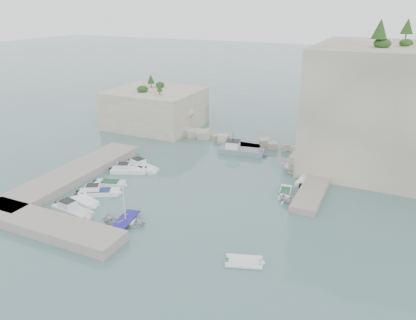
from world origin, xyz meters
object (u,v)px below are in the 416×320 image
at_px(motorboat_b, 129,172).
at_px(tender_east_c, 306,181).
at_px(rowboat, 126,223).
at_px(inflatable_dinghy, 244,263).
at_px(work_boat, 241,154).
at_px(motorboat_e, 85,203).
at_px(tender_east_d, 298,173).
at_px(tender_east_a, 286,201).
at_px(tender_east_b, 285,194).
at_px(motorboat_f, 73,213).
at_px(motorboat_c, 110,185).
at_px(motorboat_a, 142,168).
at_px(motorboat_d, 99,194).

xyz_separation_m(motorboat_b, tender_east_c, (23.31, 7.44, 0.00)).
distance_m(rowboat, inflatable_dinghy, 14.14).
xyz_separation_m(rowboat, tender_east_c, (15.21, 19.34, 0.00)).
bearing_deg(work_boat, motorboat_e, -123.05).
bearing_deg(tender_east_c, work_boat, 66.67).
bearing_deg(tender_east_d, work_boat, 61.12).
bearing_deg(tender_east_a, tender_east_b, 43.41).
relative_size(inflatable_dinghy, work_boat, 0.48).
xyz_separation_m(motorboat_f, rowboat, (6.92, 0.58, 0.00)).
relative_size(motorboat_e, tender_east_c, 0.78).
xyz_separation_m(motorboat_e, work_boat, (10.83, 23.74, 0.00)).
bearing_deg(work_boat, tender_east_a, -58.96).
xyz_separation_m(motorboat_c, tender_east_a, (22.06, 5.36, 0.00)).
xyz_separation_m(motorboat_a, motorboat_b, (-0.92, -1.97, 0.00)).
bearing_deg(tender_east_c, tender_east_b, 168.14).
bearing_deg(motorboat_f, motorboat_e, 104.92).
distance_m(motorboat_a, motorboat_e, 12.07).
bearing_deg(motorboat_b, motorboat_d, -106.75).
xyz_separation_m(motorboat_a, tender_east_b, (20.89, 0.46, 0.00)).
height_order(motorboat_f, tender_east_b, motorboat_f).
relative_size(rowboat, tender_east_a, 1.63).
height_order(motorboat_d, motorboat_e, motorboat_d).
bearing_deg(motorboat_b, rowboat, -79.08).
height_order(motorboat_d, tender_east_a, tender_east_a).
bearing_deg(motorboat_f, motorboat_b, 103.76).
relative_size(motorboat_a, motorboat_f, 1.02).
bearing_deg(work_boat, motorboat_c, -130.19).
distance_m(motorboat_f, work_boat, 28.17).
height_order(motorboat_e, tender_east_b, same).
height_order(motorboat_d, inflatable_dinghy, motorboat_d).
relative_size(motorboat_f, inflatable_dinghy, 1.57).
relative_size(motorboat_f, tender_east_d, 1.20).
height_order(motorboat_f, inflatable_dinghy, motorboat_f).
xyz_separation_m(motorboat_e, tender_east_a, (21.57, 10.74, 0.00)).
relative_size(motorboat_e, rowboat, 0.84).
xyz_separation_m(motorboat_c, tender_east_c, (22.90, 12.15, 0.00)).
xyz_separation_m(tender_east_a, tender_east_b, (-0.66, 1.79, 0.00)).
bearing_deg(motorboat_a, motorboat_d, -73.24).
bearing_deg(tender_east_c, motorboat_c, 122.81).
xyz_separation_m(motorboat_d, tender_east_d, (20.79, 17.14, 0.00)).
bearing_deg(tender_east_d, rowboat, 140.71).
bearing_deg(motorboat_e, rowboat, 1.38).
height_order(motorboat_b, tender_east_a, tender_east_a).
height_order(motorboat_c, motorboat_e, same).
bearing_deg(rowboat, motorboat_d, 48.57).
xyz_separation_m(motorboat_c, motorboat_f, (0.76, -7.77, 0.00)).
height_order(motorboat_f, tender_east_d, tender_east_d).
distance_m(motorboat_c, tender_east_c, 25.92).
relative_size(motorboat_b, tender_east_d, 1.12).
distance_m(motorboat_a, inflatable_dinghy, 26.10).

